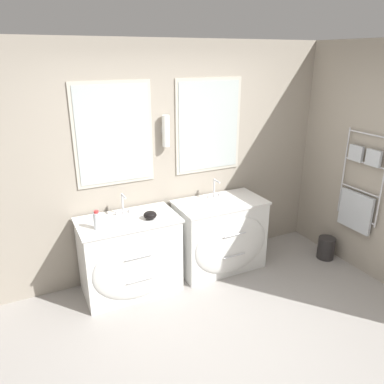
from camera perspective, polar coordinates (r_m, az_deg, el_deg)
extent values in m
plane|color=#9E9993|center=(3.54, 6.83, -23.50)|extent=(16.00, 16.00, 0.00)
cube|color=#9E9384|center=(4.22, -4.85, 4.52)|extent=(5.75, 0.06, 2.60)
cube|color=#BCB7A8|center=(3.95, -11.83, 8.56)|extent=(0.83, 0.02, 1.07)
cube|color=#B2BCBA|center=(3.94, -11.79, 8.53)|extent=(0.76, 0.01, 1.00)
cube|color=#BCB7A8|center=(4.35, 2.55, 10.01)|extent=(0.83, 0.02, 1.07)
cube|color=#B2BCBA|center=(4.34, 2.61, 9.99)|extent=(0.76, 0.01, 1.00)
cylinder|color=white|center=(4.07, -4.02, 9.27)|extent=(0.08, 0.08, 0.34)
cube|color=silver|center=(4.12, -4.30, 9.39)|extent=(0.05, 0.02, 0.08)
cube|color=#9E9384|center=(4.71, 24.54, 4.40)|extent=(0.06, 3.49, 2.60)
cylinder|color=silver|center=(4.50, 27.03, 1.14)|extent=(0.02, 0.02, 1.03)
cylinder|color=silver|center=(4.81, 22.14, 3.03)|extent=(0.02, 0.02, 1.03)
cylinder|color=silver|center=(4.54, 25.40, 7.95)|extent=(0.02, 0.53, 0.02)
cylinder|color=silver|center=(4.61, 24.79, 4.03)|extent=(0.02, 0.53, 0.02)
cylinder|color=silver|center=(4.70, 24.22, 0.24)|extent=(0.02, 0.53, 0.02)
cylinder|color=silver|center=(4.81, 23.67, -3.39)|extent=(0.02, 0.53, 0.02)
cube|color=#B7BCC1|center=(4.77, 23.64, -2.69)|extent=(0.04, 0.45, 0.45)
cube|color=#B7BCC1|center=(4.50, 25.93, 4.68)|extent=(0.04, 0.18, 0.18)
cube|color=#B7BCC1|center=(4.65, 23.72, 5.44)|extent=(0.04, 0.18, 0.18)
cube|color=white|center=(4.11, -9.45, -9.61)|extent=(1.00, 0.55, 0.82)
ellipsoid|color=white|center=(3.89, -8.23, -11.46)|extent=(0.92, 0.12, 0.69)
cube|color=white|center=(3.92, -9.80, -4.23)|extent=(1.03, 0.57, 0.03)
ellipsoid|color=white|center=(3.91, -9.65, -4.89)|extent=(0.45, 0.39, 0.10)
cylinder|color=silver|center=(3.74, -8.01, -9.83)|extent=(0.28, 0.01, 0.01)
cylinder|color=silver|center=(3.88, -7.82, -13.20)|extent=(0.28, 0.01, 0.01)
cube|color=white|center=(4.50, 4.18, -6.62)|extent=(1.00, 0.55, 0.82)
ellipsoid|color=white|center=(4.29, 6.03, -8.08)|extent=(0.92, 0.12, 0.69)
cube|color=white|center=(4.32, 4.32, -1.60)|extent=(1.03, 0.57, 0.03)
ellipsoid|color=white|center=(4.32, 4.49, -2.19)|extent=(0.45, 0.39, 0.10)
cylinder|color=silver|center=(4.16, 6.62, -6.50)|extent=(0.28, 0.01, 0.01)
cylinder|color=silver|center=(4.29, 6.48, -9.64)|extent=(0.28, 0.01, 0.01)
cylinder|color=silver|center=(4.00, -10.53, -1.75)|extent=(0.02, 0.02, 0.23)
cylinder|color=silver|center=(3.91, -10.37, -0.64)|extent=(0.02, 0.13, 0.02)
cylinder|color=silver|center=(4.03, -11.40, -3.19)|extent=(0.03, 0.03, 0.04)
cylinder|color=silver|center=(4.06, -9.50, -2.86)|extent=(0.03, 0.03, 0.04)
cylinder|color=silver|center=(4.40, 3.38, 0.61)|extent=(0.02, 0.02, 0.23)
cylinder|color=silver|center=(4.31, 3.82, 1.66)|extent=(0.02, 0.13, 0.02)
cylinder|color=silver|center=(4.40, 2.56, -0.72)|extent=(0.03, 0.03, 0.04)
cylinder|color=silver|center=(4.47, 4.14, -0.44)|extent=(0.03, 0.03, 0.04)
cylinder|color=silver|center=(3.73, -14.27, -4.28)|extent=(0.07, 0.07, 0.17)
cylinder|color=red|center=(3.69, -14.39, -2.94)|extent=(0.05, 0.05, 0.02)
ellipsoid|color=black|center=(3.87, -6.40, -3.51)|extent=(0.14, 0.14, 0.08)
cylinder|color=#282626|center=(5.07, 19.76, -8.02)|extent=(0.21, 0.21, 0.28)
torus|color=#282626|center=(5.01, 19.94, -6.66)|extent=(0.21, 0.21, 0.01)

